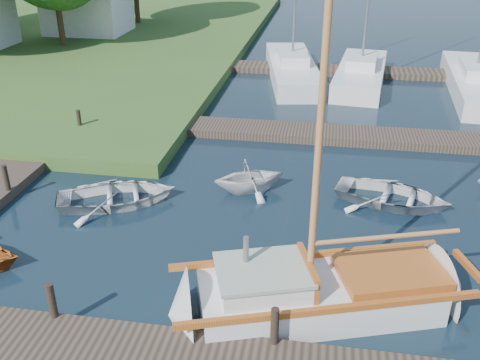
% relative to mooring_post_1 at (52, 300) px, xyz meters
% --- Properties ---
extents(ground, '(160.00, 160.00, 0.00)m').
position_rel_mooring_post_1_xyz_m(ground, '(3.00, 5.00, -0.70)').
color(ground, black).
rests_on(ground, ground).
extents(left_dock, '(2.20, 18.00, 0.30)m').
position_rel_mooring_post_1_xyz_m(left_dock, '(-5.00, 7.00, -0.55)').
color(left_dock, '#2E241D').
rests_on(left_dock, ground).
extents(far_dock, '(14.00, 1.60, 0.30)m').
position_rel_mooring_post_1_xyz_m(far_dock, '(5.00, 11.50, -0.55)').
color(far_dock, '#2E241D').
rests_on(far_dock, ground).
extents(mooring_post_1, '(0.16, 0.16, 0.80)m').
position_rel_mooring_post_1_xyz_m(mooring_post_1, '(0.00, 0.00, 0.00)').
color(mooring_post_1, black).
rests_on(mooring_post_1, near_dock).
extents(mooring_post_2, '(0.16, 0.16, 0.80)m').
position_rel_mooring_post_1_xyz_m(mooring_post_2, '(4.50, 0.00, 0.00)').
color(mooring_post_2, black).
rests_on(mooring_post_2, near_dock).
extents(mooring_post_4, '(0.16, 0.16, 0.80)m').
position_rel_mooring_post_1_xyz_m(mooring_post_4, '(-4.00, 5.00, 0.00)').
color(mooring_post_4, black).
rests_on(mooring_post_4, left_dock).
extents(mooring_post_5, '(0.16, 0.16, 0.80)m').
position_rel_mooring_post_1_xyz_m(mooring_post_5, '(-4.00, 10.00, 0.00)').
color(mooring_post_5, black).
rests_on(mooring_post_5, left_dock).
extents(sailboat, '(7.40, 4.13, 9.83)m').
position_rel_mooring_post_1_xyz_m(sailboat, '(5.42, 1.55, -0.36)').
color(sailboat, silver).
rests_on(sailboat, ground).
extents(tender_a, '(4.08, 3.55, 0.71)m').
position_rel_mooring_post_1_xyz_m(tender_a, '(-0.72, 5.27, -0.35)').
color(tender_a, silver).
rests_on(tender_a, ground).
extents(tender_b, '(2.76, 2.62, 1.15)m').
position_rel_mooring_post_1_xyz_m(tender_b, '(3.01, 6.70, -0.13)').
color(tender_b, silver).
rests_on(tender_b, ground).
extents(tender_c, '(3.79, 3.13, 0.68)m').
position_rel_mooring_post_1_xyz_m(tender_c, '(7.27, 6.61, -0.36)').
color(tender_c, silver).
rests_on(tender_c, ground).
extents(marina_boat_1, '(3.71, 8.98, 10.72)m').
position_rel_mooring_post_1_xyz_m(marina_boat_1, '(3.28, 19.68, -0.13)').
color(marina_boat_1, silver).
rests_on(marina_boat_1, ground).
extents(marina_boat_2, '(3.03, 7.73, 11.88)m').
position_rel_mooring_post_1_xyz_m(marina_boat_2, '(6.77, 19.23, -0.12)').
color(marina_boat_2, silver).
rests_on(marina_boat_2, ground).
extents(marina_boat_3, '(2.85, 9.43, 10.70)m').
position_rel_mooring_post_1_xyz_m(marina_boat_3, '(12.09, 18.64, -0.14)').
color(marina_boat_3, silver).
rests_on(marina_boat_3, ground).
extents(house_c, '(5.25, 4.00, 5.28)m').
position_rel_mooring_post_1_xyz_m(house_c, '(-11.00, 27.00, 1.88)').
color(house_c, silver).
rests_on(house_c, shore).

